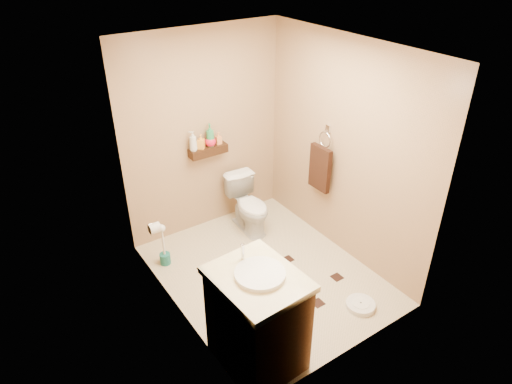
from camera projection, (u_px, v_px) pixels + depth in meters
ground at (266, 274)px, 4.95m from camera, size 2.50×2.50×0.00m
wall_back at (204, 134)px, 5.23m from camera, size 2.00×0.04×2.40m
wall_front at (363, 242)px, 3.45m from camera, size 2.00×0.04×2.40m
wall_left at (171, 208)px, 3.85m from camera, size 0.04×2.50×2.40m
wall_right at (344, 152)px, 4.82m from camera, size 0.04×2.50×2.40m
ceiling at (269, 48)px, 3.73m from camera, size 2.00×2.50×0.02m
wall_shelf at (208, 151)px, 5.27m from camera, size 0.46×0.14×0.10m
floor_accents at (272, 274)px, 4.94m from camera, size 1.24×1.24×0.01m
toilet at (249, 205)px, 5.53m from camera, size 0.42×0.69×0.67m
vanity at (258, 318)px, 3.75m from camera, size 0.66×0.79×1.07m
bathroom_scale at (361, 305)px, 4.50m from camera, size 0.38×0.38×0.06m
toilet_brush at (164, 250)px, 5.01m from camera, size 0.12×0.12×0.52m
towel_ring at (320, 166)px, 5.09m from camera, size 0.12×0.30×0.76m
toilet_paper at (154, 228)px, 4.65m from camera, size 0.12×0.11×0.12m
bottle_a at (193, 141)px, 5.09m from camera, size 0.12×0.12×0.23m
bottle_b at (201, 142)px, 5.16m from camera, size 0.11×0.11×0.17m
bottle_c at (210, 140)px, 5.22m from camera, size 0.14×0.14×0.16m
bottle_d at (210, 135)px, 5.19m from camera, size 0.13×0.13×0.26m
bottle_e at (218, 138)px, 5.27m from camera, size 0.07×0.07×0.14m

